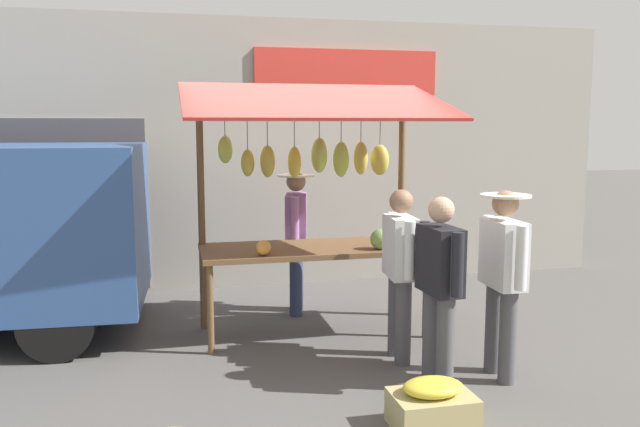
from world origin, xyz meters
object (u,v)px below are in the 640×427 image
(shopper_in_grey_tee, at_px, (440,279))
(shopper_with_shopping_bag, at_px, (400,264))
(vendor_with_sunhat, at_px, (296,231))
(market_stall, at_px, (315,178))
(shopper_with_ponytail, at_px, (503,270))
(produce_crate_near, at_px, (432,406))

(shopper_in_grey_tee, height_order, shopper_with_shopping_bag, shopper_with_shopping_bag)
(vendor_with_sunhat, bearing_deg, market_stall, 18.10)
(market_stall, bearing_deg, shopper_with_ponytail, 128.40)
(shopper_with_shopping_bag, bearing_deg, vendor_with_sunhat, 24.89)
(shopper_with_shopping_bag, bearing_deg, shopper_with_ponytail, -126.07)
(shopper_in_grey_tee, bearing_deg, market_stall, 19.92)
(market_stall, distance_m, shopper_with_ponytail, 2.06)
(vendor_with_sunhat, distance_m, shopper_with_shopping_bag, 1.76)
(vendor_with_sunhat, bearing_deg, shopper_with_ponytail, 43.24)
(vendor_with_sunhat, relative_size, shopper_with_shopping_bag, 1.03)
(market_stall, relative_size, shopper_in_grey_tee, 1.64)
(market_stall, xyz_separation_m, shopper_in_grey_tee, (-0.66, 1.54, -0.69))
(vendor_with_sunhat, relative_size, shopper_with_ponytail, 1.01)
(shopper_with_ponytail, bearing_deg, shopper_with_shopping_bag, 51.07)
(vendor_with_sunhat, bearing_deg, produce_crate_near, 20.73)
(market_stall, xyz_separation_m, vendor_with_sunhat, (0.05, -0.71, -0.63))
(shopper_with_ponytail, relative_size, shopper_with_shopping_bag, 1.02)
(market_stall, relative_size, shopper_with_ponytail, 1.61)
(shopper_in_grey_tee, xyz_separation_m, produce_crate_near, (0.35, 0.72, -0.70))
(vendor_with_sunhat, xyz_separation_m, produce_crate_near, (-0.37, 2.97, -0.76))
(shopper_with_ponytail, xyz_separation_m, shopper_in_grey_tee, (0.55, 0.01, -0.04))
(shopper_with_ponytail, height_order, produce_crate_near, shopper_with_ponytail)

